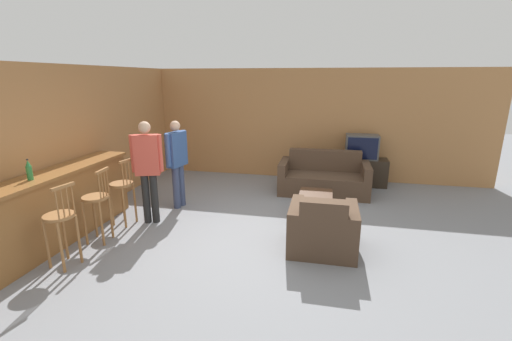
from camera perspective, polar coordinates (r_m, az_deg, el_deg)
ground_plane at (r=5.36m, az=-0.08°, el=-11.22°), size 24.00×24.00×0.00m
wall_back at (r=8.36m, az=5.03°, el=7.71°), size 9.40×0.08×2.60m
wall_left at (r=7.37m, az=-23.03°, el=5.54°), size 0.08×8.53×2.60m
bar_counter at (r=5.93m, az=-29.70°, el=-4.99°), size 0.55×2.74×1.08m
bar_chair_near at (r=5.05m, az=-29.77°, el=-7.65°), size 0.43×0.43×1.13m
bar_chair_mid at (r=5.56m, az=-24.99°, el=-5.05°), size 0.41×0.41×1.13m
bar_chair_far at (r=6.06m, az=-21.34°, el=-3.02°), size 0.43×0.43×1.13m
couch_far at (r=7.42m, az=11.21°, el=-1.33°), size 1.85×0.89×0.88m
armchair_near at (r=4.97m, az=11.05°, el=-9.75°), size 0.94×0.84×0.85m
coffee_table at (r=6.07m, az=9.86°, el=-4.71°), size 0.58×0.91×0.40m
tv_unit at (r=8.17m, az=16.89°, el=-0.19°), size 1.19×0.46×0.61m
tv at (r=8.04m, az=17.21°, el=3.79°), size 0.71×0.41×0.55m
bottle at (r=5.42m, az=-33.61°, el=0.01°), size 0.07×0.07×0.29m
person_by_window at (r=6.50m, az=-13.02°, el=1.82°), size 0.26×0.56×1.64m
person_by_counter at (r=5.88m, az=-17.62°, el=0.69°), size 0.49×0.27×1.72m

